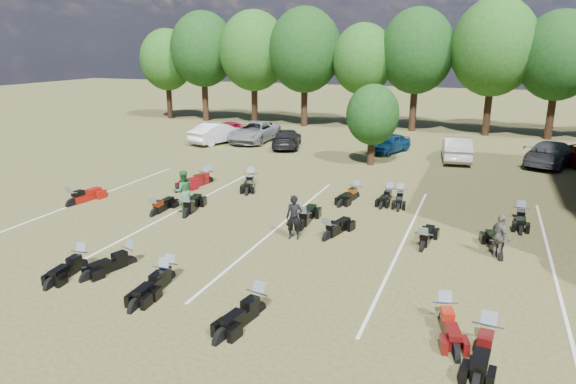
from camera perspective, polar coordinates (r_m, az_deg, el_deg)
The scene contains 35 objects.
ground at distance 17.37m, azimuth 4.45°, elevation -8.19°, with size 160.00×160.00×0.00m, color brown.
car_0 at distance 40.69m, azimuth -7.03°, elevation 6.79°, with size 1.66×4.12×1.40m, color maroon.
car_1 at distance 39.16m, azimuth -7.78°, elevation 6.51°, with size 1.64×4.70×1.55m, color silver.
car_2 at distance 39.49m, azimuth -3.75°, elevation 6.70°, with size 2.56×5.55×1.54m, color gray.
car_3 at distance 37.13m, azimuth -0.11°, elevation 5.96°, with size 1.84×4.53×1.31m, color black.
car_4 at distance 36.03m, azimuth 11.23°, elevation 5.33°, with size 1.52×3.78×1.29m, color navy.
car_5 at distance 34.50m, azimuth 18.22°, elevation 4.59°, with size 1.64×4.70×1.55m, color #B9BAB5.
car_7 at distance 35.28m, azimuth 27.31°, elevation 3.83°, with size 2.15×5.29×1.54m, color #3B3B41.
person_black at distance 19.37m, azimuth 0.69°, elevation -2.85°, with size 0.62×0.41×1.70m, color black.
person_green at distance 23.08m, azimuth -11.57°, elevation 0.13°, with size 0.91×0.71×1.86m, color #256433.
person_grey at distance 19.08m, azimuth 22.48°, elevation -4.61°, with size 0.93×0.39×1.58m, color #625D54.
motorcycle_0 at distance 18.52m, azimuth -21.96°, elevation -7.80°, with size 0.66×2.08×1.16m, color black, non-canonical shape.
motorcycle_1 at distance 18.25m, azimuth -17.26°, elevation -7.68°, with size 0.67×2.11×1.18m, color black, non-canonical shape.
motorcycle_2 at distance 16.79m, azimuth -13.00°, elevation -9.47°, with size 0.65×2.05×1.14m, color black, non-canonical shape.
motorcycle_3 at distance 16.46m, azimuth -13.64°, elevation -10.05°, with size 0.69×2.17×1.21m, color black, non-canonical shape.
motorcycle_4 at distance 14.56m, azimuth -3.39°, elevation -13.24°, with size 0.72×2.25×1.25m, color black, non-canonical shape.
motorcycle_5 at distance 13.88m, azimuth 21.07°, elevation -15.96°, with size 0.76×2.37×1.32m, color black, non-canonical shape.
motorcycle_6 at distance 14.66m, azimuth 16.89°, elevation -13.73°, with size 0.69×2.16×1.21m, color #4C0B0A, non-canonical shape.
motorcycle_7 at distance 25.64m, azimuth -22.83°, elevation -1.40°, with size 0.76×2.39×1.33m, color maroon, non-canonical shape.
motorcycle_8 at distance 23.04m, azimuth -14.60°, elevation -2.52°, with size 0.68×2.13×1.19m, color black, non-canonical shape.
motorcycle_9 at distance 22.63m, azimuth -11.18°, elevation -2.63°, with size 0.78×2.46×1.37m, color black, non-canonical shape.
motorcycle_10 at distance 19.66m, azimuth 4.41°, elevation -5.24°, with size 0.71×2.23×1.25m, color black, non-canonical shape.
motorcycle_11 at distance 20.74m, azimuth 1.59°, elevation -4.06°, with size 0.79×2.47×1.38m, color black, non-canonical shape.
motorcycle_12 at distance 19.40m, azimuth 22.36°, elevation -6.76°, with size 0.73×2.28×1.27m, color black, non-canonical shape.
motorcycle_13 at distance 19.29m, azimuth 14.69°, elevation -6.18°, with size 0.70×2.19×1.22m, color black, non-canonical shape.
motorcycle_14 at distance 27.61m, azimuth -9.22°, elevation 0.85°, with size 0.77×2.41×1.34m, color #40090F, non-canonical shape.
motorcycle_15 at distance 27.89m, azimuth -8.80°, elevation 1.02°, with size 0.76×2.40×1.34m, color maroon, non-canonical shape.
motorcycle_16 at distance 27.16m, azimuth -4.14°, elevation 0.77°, with size 0.76×2.38×1.33m, color black, non-canonical shape.
motorcycle_17 at distance 25.03m, azimuth 7.51°, elevation -0.66°, with size 0.70×2.20×1.22m, color black, non-canonical shape.
motorcycle_18 at distance 25.03m, azimuth 11.14°, elevation -0.82°, with size 0.65×2.04×1.14m, color black, non-canonical shape.
motorcycle_19 at distance 24.91m, azimuth 12.32°, elevation -0.97°, with size 0.66×2.06×1.15m, color black, non-canonical shape.
motorcycle_20 at distance 23.66m, azimuth 24.33°, elevation -2.96°, with size 0.70×2.18×1.22m, color black, non-canonical shape.
tree_line at distance 44.56m, azimuth 14.70°, elevation 14.44°, with size 56.00×6.00×9.79m.
young_tree_midfield at distance 31.64m, azimuth 9.39°, elevation 8.47°, with size 3.20×3.20×4.70m.
parking_lines at distance 20.93m, azimuth -1.02°, elevation -3.84°, with size 20.10×14.00×0.01m.
Camera 1 is at (4.51, -15.21, 7.09)m, focal length 32.00 mm.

